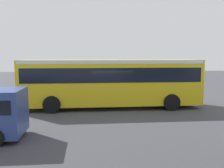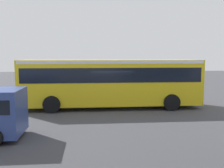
{
  "view_description": "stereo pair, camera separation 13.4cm",
  "coord_description": "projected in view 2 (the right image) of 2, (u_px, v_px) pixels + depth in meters",
  "views": [
    {
      "loc": [
        1.5,
        16.17,
        3.39
      ],
      "look_at": [
        -0.09,
        0.11,
        1.6
      ],
      "focal_mm": 40.41,
      "sensor_mm": 36.0,
      "label": 1
    },
    {
      "loc": [
        1.36,
        16.18,
        3.39
      ],
      "look_at": [
        -0.09,
        0.11,
        1.6
      ],
      "focal_mm": 40.41,
      "sensor_mm": 36.0,
      "label": 2
    }
  ],
  "objects": [
    {
      "name": "lane_dash_centre",
      "position": [
        81.0,
        99.0,
        19.75
      ],
      "size": [
        2.0,
        0.2,
        0.01
      ],
      "primitive_type": "cube",
      "color": "silver",
      "rests_on": "ground"
    },
    {
      "name": "traffic_sign",
      "position": [
        60.0,
        75.0,
        19.65
      ],
      "size": [
        0.08,
        0.6,
        2.8
      ],
      "color": "slate",
      "rests_on": "ground"
    },
    {
      "name": "lane_dash_right",
      "position": [
        29.0,
        100.0,
        19.4
      ],
      "size": [
        2.0,
        0.2,
        0.01
      ],
      "primitive_type": "cube",
      "color": "silver",
      "rests_on": "ground"
    },
    {
      "name": "city_bus",
      "position": [
        111.0,
        79.0,
        16.48
      ],
      "size": [
        11.54,
        2.85,
        3.15
      ],
      "color": "yellow",
      "rests_on": "ground"
    },
    {
      "name": "lane_dash_left",
      "position": [
        132.0,
        99.0,
        20.11
      ],
      "size": [
        2.0,
        0.2,
        0.01
      ],
      "primitive_type": "cube",
      "color": "silver",
      "rests_on": "ground"
    },
    {
      "name": "lane_dash_leftmost",
      "position": [
        180.0,
        98.0,
        20.47
      ],
      "size": [
        2.0,
        0.2,
        0.01
      ],
      "primitive_type": "cube",
      "color": "silver",
      "rests_on": "ground"
    },
    {
      "name": "ground",
      "position": [
        111.0,
        108.0,
        16.52
      ],
      "size": [
        80.0,
        80.0,
        0.0
      ],
      "primitive_type": "plane",
      "color": "#424247"
    }
  ]
}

